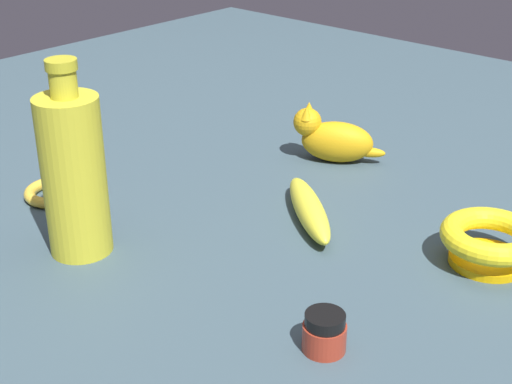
% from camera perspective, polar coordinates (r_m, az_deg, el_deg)
% --- Properties ---
extents(ground, '(2.00, 2.00, 0.00)m').
position_cam_1_polar(ground, '(1.00, 0.00, -2.74)').
color(ground, '#384C56').
extents(bottle_tall, '(0.08, 0.08, 0.25)m').
position_cam_1_polar(bottle_tall, '(0.93, -13.78, 1.40)').
color(bottle_tall, gold).
rests_on(bottle_tall, ground).
extents(banana, '(0.15, 0.17, 0.04)m').
position_cam_1_polar(banana, '(1.01, 4.08, -1.31)').
color(banana, yellow).
rests_on(banana, ground).
extents(nail_polish_jar, '(0.05, 0.05, 0.04)m').
position_cam_1_polar(nail_polish_jar, '(0.77, 5.26, -10.63)').
color(nail_polish_jar, '#9D311F').
rests_on(nail_polish_jar, ground).
extents(bowl, '(0.12, 0.12, 0.05)m').
position_cam_1_polar(bowl, '(0.95, 17.48, -3.53)').
color(bowl, '#E5AA09').
rests_on(bowl, ground).
extents(cat_figurine, '(0.10, 0.14, 0.09)m').
position_cam_1_polar(cat_figurine, '(1.20, 5.82, 4.16)').
color(cat_figurine, gold).
rests_on(cat_figurine, ground).
extents(bangle, '(0.09, 0.09, 0.02)m').
position_cam_1_polar(bangle, '(1.12, -15.05, 0.01)').
color(bangle, gold).
rests_on(bangle, ground).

